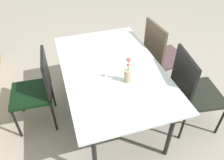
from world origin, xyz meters
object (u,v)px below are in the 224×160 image
object	(u,v)px
chair_near_right	(161,53)
flower_vase	(128,74)
chair_near_left	(192,89)
dining_table	(112,72)
chair_far_side	(37,87)

from	to	relation	value
chair_near_right	flower_vase	size ratio (longest dim) A/B	3.40
chair_near_left	flower_vase	size ratio (longest dim) A/B	3.42
dining_table	chair_near_left	world-z (taller)	chair_near_left
chair_near_left	chair_far_side	size ratio (longest dim) A/B	1.07
chair_far_side	chair_near_left	bearing A→B (deg)	-105.41
dining_table	flower_vase	world-z (taller)	flower_vase
chair_near_left	flower_vase	distance (m)	0.79
dining_table	chair_near_left	distance (m)	0.90
chair_far_side	flower_vase	bearing A→B (deg)	-112.57
dining_table	flower_vase	distance (m)	0.30
chair_near_left	chair_near_right	distance (m)	0.74
flower_vase	chair_far_side	bearing A→B (deg)	64.04
dining_table	flower_vase	bearing A→B (deg)	-162.00
chair_near_right	dining_table	bearing A→B (deg)	-70.51
chair_near_left	flower_vase	world-z (taller)	flower_vase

